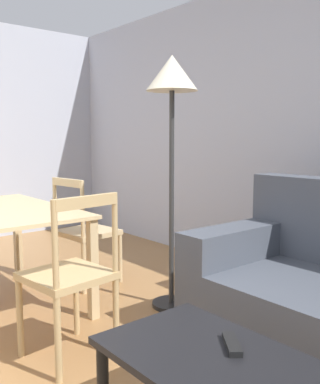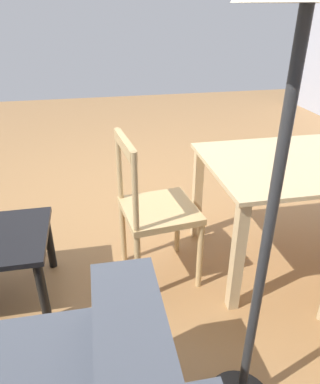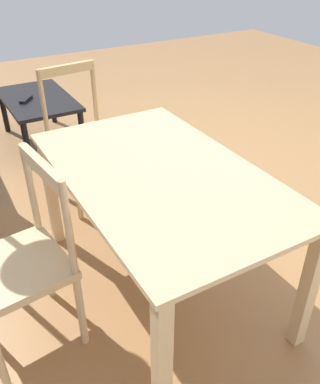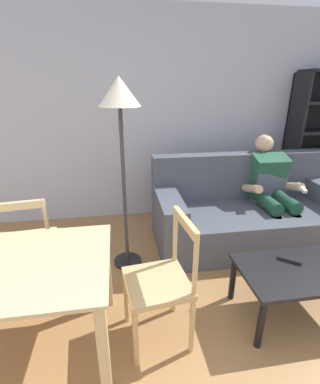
% 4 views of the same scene
% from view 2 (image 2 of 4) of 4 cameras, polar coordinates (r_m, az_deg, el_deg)
% --- Properties ---
extents(ground_plane, '(8.42, 8.42, 0.00)m').
position_cam_2_polar(ground_plane, '(3.12, -2.18, -1.95)').
color(ground_plane, '#9E7042').
extents(dining_table, '(1.42, 0.84, 0.72)m').
position_cam_2_polar(dining_table, '(2.43, 24.05, 2.68)').
color(dining_table, '#D1B27F').
rests_on(dining_table, ground_plane).
extents(dining_chair_facing_couch, '(0.47, 0.47, 0.93)m').
position_cam_2_polar(dining_chair_facing_couch, '(2.10, -0.84, -3.05)').
color(dining_chair_facing_couch, tan).
rests_on(dining_chair_facing_couch, ground_plane).
extents(floor_lamp, '(0.36, 0.36, 1.79)m').
position_cam_2_polar(floor_lamp, '(1.01, 22.08, 23.94)').
color(floor_lamp, black).
rests_on(floor_lamp, ground_plane).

